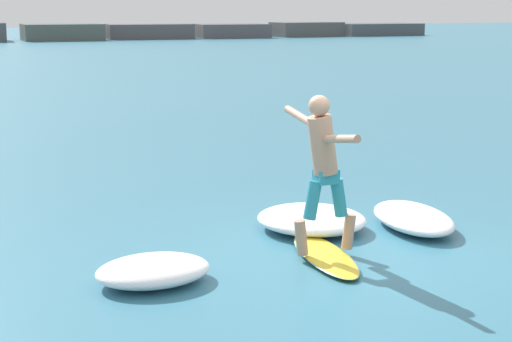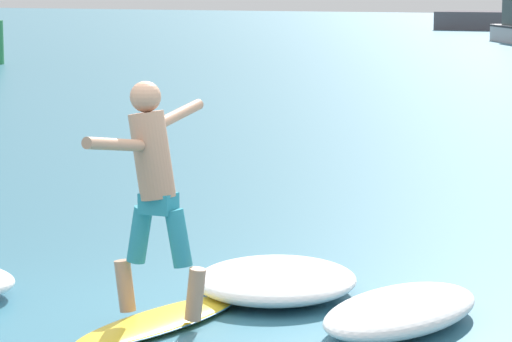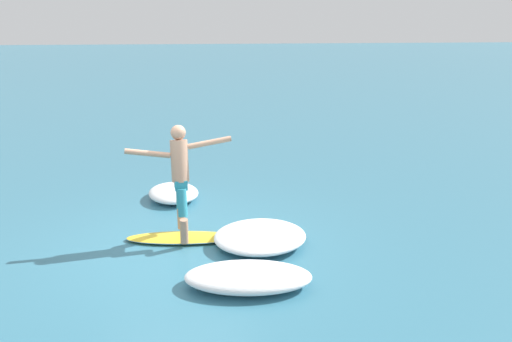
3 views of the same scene
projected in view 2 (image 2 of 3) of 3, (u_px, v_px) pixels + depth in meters
ground_plane at (174, 332)px, 9.37m from camera, size 200.00×200.00×0.00m
surfboard at (163, 320)px, 9.55m from camera, size 0.81×2.08×0.22m
surfer at (153, 178)px, 9.37m from camera, size 0.81×1.70×1.85m
wave_foam_at_tail at (276, 280)px, 10.40m from camera, size 1.67×1.77×0.29m
wave_foam_beside at (401, 311)px, 9.45m from camera, size 1.19×1.88×0.27m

